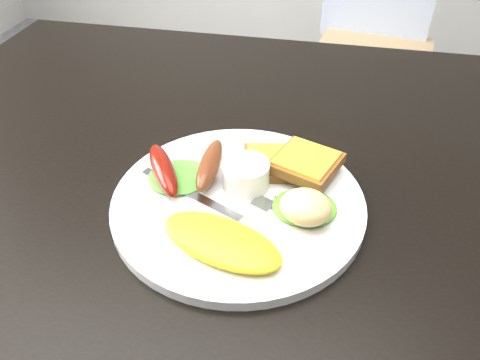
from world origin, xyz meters
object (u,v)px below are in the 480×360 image
at_px(dining_chair, 371,58).
at_px(person, 197,62).
at_px(plate, 238,202).
at_px(dining_table, 281,168).

distance_m(dining_chair, person, 0.76).
xyz_separation_m(dining_chair, person, (-0.44, -0.59, 0.21)).
xyz_separation_m(dining_chair, plate, (-0.22, -1.15, 0.31)).
height_order(dining_chair, person, person).
relative_size(dining_table, dining_chair, 3.17).
height_order(dining_chair, plate, plate).
distance_m(dining_table, dining_chair, 1.09).
bearing_deg(person, dining_table, 101.28).
bearing_deg(dining_chair, dining_table, -90.70).
bearing_deg(person, plate, 92.92).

